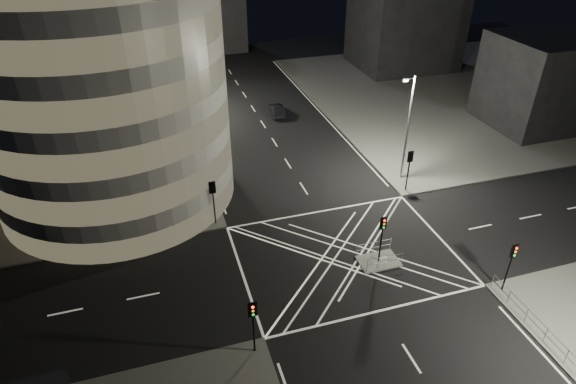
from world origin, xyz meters
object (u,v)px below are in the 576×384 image
object	(u,v)px
central_island	(378,261)
traffic_signal_island	(382,231)
street_lamp_right_far	(407,126)
traffic_signal_nr	(512,259)
traffic_signal_nl	(253,318)
sedan	(277,110)
street_lamp_left_near	(193,139)
traffic_signal_fr	(409,163)
street_lamp_left_far	(172,73)
traffic_signal_fl	(213,195)

from	to	relation	value
central_island	traffic_signal_island	bearing A→B (deg)	0.00
street_lamp_right_far	traffic_signal_nr	bearing A→B (deg)	-92.30
traffic_signal_nl	sedan	distance (m)	35.75
traffic_signal_nr	street_lamp_left_near	world-z (taller)	street_lamp_left_near
traffic_signal_nl	street_lamp_right_far	xyz separation A→B (m)	(18.24, 15.80, 2.63)
central_island	traffic_signal_nr	world-z (taller)	traffic_signal_nr
traffic_signal_nl	traffic_signal_fr	bearing A→B (deg)	37.69
traffic_signal_island	street_lamp_left_far	world-z (taller)	street_lamp_left_far
central_island	sedan	xyz separation A→B (m)	(0.29, 28.61, 0.60)
traffic_signal_fl	street_lamp_left_near	size ratio (longest dim) A/B	0.40
street_lamp_left_near	traffic_signal_nl	bearing A→B (deg)	-88.06
traffic_signal_fr	street_lamp_left_near	distance (m)	19.14
traffic_signal_fl	traffic_signal_island	size ratio (longest dim) A/B	1.00
street_lamp_left_near	street_lamp_left_far	size ratio (longest dim) A/B	1.00
traffic_signal_fr	street_lamp_left_near	world-z (taller)	street_lamp_left_near
sedan	street_lamp_left_far	bearing A→B (deg)	-8.75
traffic_signal_nl	traffic_signal_nr	bearing A→B (deg)	0.00
traffic_signal_fl	street_lamp_left_near	world-z (taller)	street_lamp_left_near
central_island	traffic_signal_fr	xyz separation A→B (m)	(6.80, 8.30, 2.84)
central_island	traffic_signal_island	size ratio (longest dim) A/B	0.75
traffic_signal_fl	traffic_signal_nl	xyz separation A→B (m)	(0.00, -13.60, 0.00)
traffic_signal_fl	traffic_signal_fr	xyz separation A→B (m)	(17.60, 0.00, 0.00)
traffic_signal_fl	street_lamp_left_far	bearing A→B (deg)	91.57
traffic_signal_fr	street_lamp_right_far	distance (m)	3.48
central_island	traffic_signal_fl	distance (m)	13.91
traffic_signal_fl	traffic_signal_island	xyz separation A→B (m)	(10.80, -8.30, 0.00)
central_island	traffic_signal_fl	xyz separation A→B (m)	(-10.80, 8.30, 2.84)
traffic_signal_nr	street_lamp_right_far	bearing A→B (deg)	87.70
central_island	traffic_signal_nl	bearing A→B (deg)	-153.86
sedan	central_island	bearing A→B (deg)	94.48
traffic_signal_nl	street_lamp_right_far	world-z (taller)	street_lamp_right_far
street_lamp_right_far	traffic_signal_fl	bearing A→B (deg)	-173.12
street_lamp_left_near	traffic_signal_fl	bearing A→B (deg)	-83.03
street_lamp_left_far	traffic_signal_island	bearing A→B (deg)	-70.05
traffic_signal_fr	street_lamp_left_far	size ratio (longest dim) A/B	0.40
street_lamp_left_far	street_lamp_right_far	size ratio (longest dim) A/B	1.00
traffic_signal_nl	traffic_signal_fl	bearing A→B (deg)	90.00
traffic_signal_nr	street_lamp_right_far	distance (m)	16.03
traffic_signal_fr	sedan	size ratio (longest dim) A/B	0.98
traffic_signal_fl	street_lamp_right_far	xyz separation A→B (m)	(18.24, 2.20, 2.63)
traffic_signal_fr	traffic_signal_island	distance (m)	10.73
traffic_signal_nr	street_lamp_left_near	bearing A→B (deg)	134.13
central_island	traffic_signal_nl	distance (m)	12.36
street_lamp_left_near	street_lamp_right_far	bearing A→B (deg)	-9.03
central_island	street_lamp_left_far	world-z (taller)	street_lamp_left_far
street_lamp_left_far	street_lamp_left_near	bearing A→B (deg)	-90.00
central_island	traffic_signal_nl	xyz separation A→B (m)	(-10.80, -5.30, 2.84)
central_island	street_lamp_right_far	bearing A→B (deg)	54.70
traffic_signal_fl	street_lamp_left_far	size ratio (longest dim) A/B	0.40
traffic_signal_nr	sedan	bearing A→B (deg)	100.86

